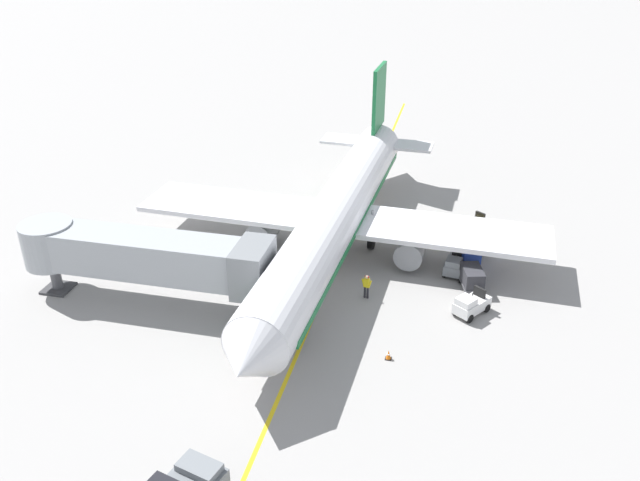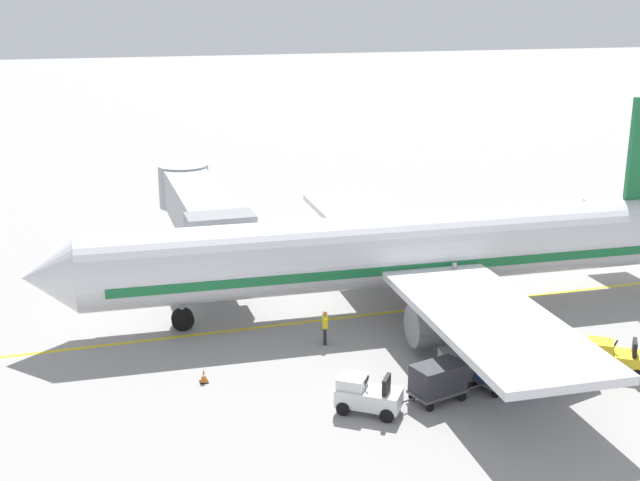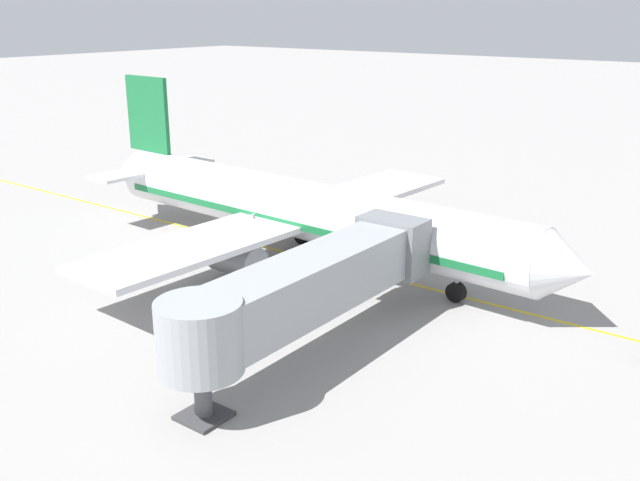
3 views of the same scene
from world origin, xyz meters
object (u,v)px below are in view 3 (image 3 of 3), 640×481
Objects in this scene: baggage_cart_front at (411,217)px; ground_crew_wing_walker at (316,215)px; baggage_tug_lead at (319,202)px; baggage_tug_trailing at (450,227)px; parked_airliner at (298,210)px; baggage_cart_third_in_train at (345,204)px; jet_bridge at (308,286)px; ground_crew_loader at (395,247)px; safety_cone_nose_left at (500,266)px; baggage_cart_second_in_train at (374,211)px; baggage_tug_spare at (381,219)px.

ground_crew_wing_walker is (3.79, -5.79, 0.00)m from baggage_cart_front.
baggage_tug_lead is 11.41m from baggage_tug_trailing.
baggage_tug_lead is at bearing -145.39° from ground_crew_wing_walker.
parked_airliner reaches higher than ground_crew_wing_walker.
baggage_tug_lead reaches higher than baggage_cart_third_in_train.
jet_bridge reaches higher than baggage_cart_third_in_train.
baggage_cart_front is at bearing -162.70° from jet_bridge.
ground_crew_loader is 2.86× the size of safety_cone_nose_left.
parked_airliner reaches higher than baggage_cart_second_in_train.
baggage_tug_lead is at bearing -85.98° from baggage_cart_third_in_train.
ground_crew_loader is (2.88, 8.47, 0.00)m from ground_crew_wing_walker.
jet_bridge reaches higher than baggage_cart_second_in_train.
parked_airliner is at bearing -15.03° from baggage_cart_front.
jet_bridge is 21.44m from baggage_cart_front.
baggage_cart_front is at bearing 164.97° from parked_airliner.
baggage_tug_spare is 1.58× the size of ground_crew_wing_walker.
baggage_cart_front is (-0.08, 8.35, 0.24)m from baggage_tug_lead.
baggage_cart_front is at bearing -158.15° from ground_crew_loader.
baggage_tug_trailing reaches higher than safety_cone_nose_left.
jet_bridge is at bearing 23.17° from baggage_tug_spare.
baggage_tug_spare is at bearing -156.83° from jet_bridge.
safety_cone_nose_left is (3.19, 10.63, -0.42)m from baggage_tug_spare.
baggage_cart_second_in_train is 4.45m from ground_crew_wing_walker.
ground_crew_wing_walker is 14.58m from safety_cone_nose_left.
jet_bridge is 6.06× the size of baggage_tug_trailing.
ground_crew_wing_walker is at bearing -108.81° from ground_crew_loader.
parked_airliner is 7.16m from ground_crew_wing_walker.
baggage_cart_front is (0.04, -3.06, 0.24)m from baggage_tug_trailing.
baggage_tug_trailing is 7.22m from safety_cone_nose_left.
baggage_cart_third_in_train is at bearing 94.02° from baggage_tug_lead.
ground_crew_wing_walker is at bearing -56.79° from baggage_cart_front.
parked_airliner is 12.53× the size of baggage_cart_front.
baggage_tug_spare is (-19.15, -8.19, -2.75)m from jet_bridge.
parked_airliner reaches higher than safety_cone_nose_left.
baggage_tug_trailing is at bearing 176.73° from ground_crew_loader.
jet_bridge is 5.56× the size of baggage_cart_front.
jet_bridge reaches higher than ground_crew_loader.
ground_crew_wing_walker is (3.83, -8.85, 0.24)m from baggage_tug_trailing.
parked_airliner is 12.53× the size of baggage_cart_second_in_train.
jet_bridge is 16.46m from safety_cone_nose_left.
safety_cone_nose_left is (0.58, 14.56, -0.66)m from ground_crew_wing_walker.
baggage_cart_front is at bearing 123.21° from ground_crew_wing_walker.
baggage_tug_lead is at bearing -104.07° from safety_cone_nose_left.
parked_airliner is at bearing -64.44° from safety_cone_nose_left.
baggage_tug_spare is 0.90× the size of baggage_cart_third_in_train.
baggage_tug_spare is 2.22m from baggage_cart_front.
baggage_cart_front is at bearing -116.48° from safety_cone_nose_left.
safety_cone_nose_left is at bearing 70.95° from baggage_cart_second_in_train.
baggage_cart_third_in_train is at bearing -148.95° from jet_bridge.
baggage_tug_trailing is 1.02× the size of baggage_tug_spare.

